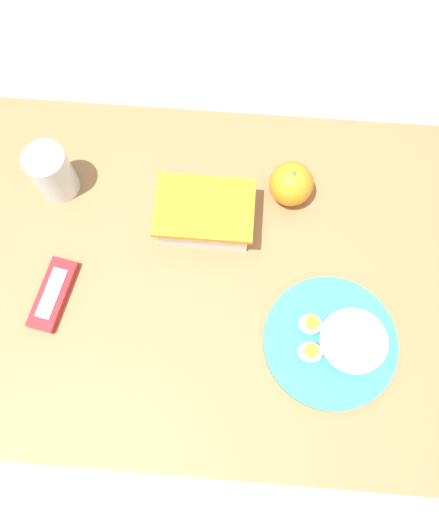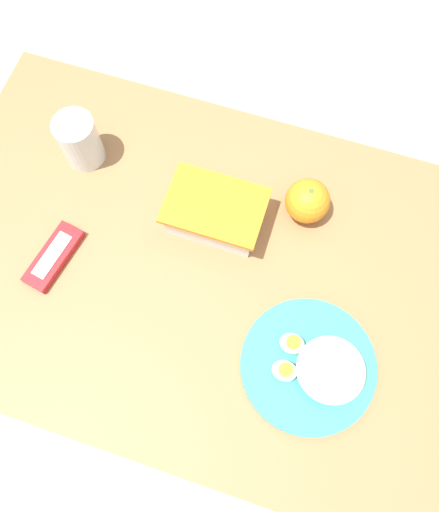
{
  "view_description": "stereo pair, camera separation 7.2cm",
  "coord_description": "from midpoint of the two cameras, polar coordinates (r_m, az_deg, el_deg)",
  "views": [
    {
      "loc": [
        0.02,
        -0.28,
        1.66
      ],
      "look_at": [
        -0.01,
        0.02,
        0.79
      ],
      "focal_mm": 35.0,
      "sensor_mm": 36.0,
      "label": 1
    },
    {
      "loc": [
        0.09,
        -0.27,
        1.66
      ],
      "look_at": [
        -0.01,
        0.02,
        0.79
      ],
      "focal_mm": 35.0,
      "sensor_mm": 36.0,
      "label": 2
    }
  ],
  "objects": [
    {
      "name": "ground_plane",
      "position": [
        1.68,
        -1.0,
        -9.77
      ],
      "size": [
        10.0,
        10.0,
        0.0
      ],
      "primitive_type": "plane",
      "color": "#B2A899"
    },
    {
      "name": "table",
      "position": [
        1.06,
        -1.56,
        -4.13
      ],
      "size": [
        1.16,
        0.72,
        0.76
      ],
      "color": "#996B42",
      "rests_on": "ground_plane"
    },
    {
      "name": "food_container",
      "position": [
        0.95,
        -3.83,
        4.45
      ],
      "size": [
        0.18,
        0.13,
        0.07
      ],
      "color": "white",
      "rests_on": "table"
    },
    {
      "name": "orange_fruit",
      "position": [
        0.97,
        6.1,
        7.96
      ],
      "size": [
        0.09,
        0.09,
        0.09
      ],
      "color": "orange",
      "rests_on": "table"
    },
    {
      "name": "rice_plate",
      "position": [
        0.91,
        11.11,
        -9.79
      ],
      "size": [
        0.24,
        0.24,
        0.06
      ],
      "color": "teal",
      "rests_on": "table"
    },
    {
      "name": "candy_bar",
      "position": [
        0.98,
        -20.48,
        -4.36
      ],
      "size": [
        0.07,
        0.14,
        0.02
      ],
      "color": "red",
      "rests_on": "table"
    },
    {
      "name": "drinking_glass",
      "position": [
        1.03,
        -20.52,
        8.71
      ],
      "size": [
        0.08,
        0.08,
        0.11
      ],
      "color": "silver",
      "rests_on": "table"
    }
  ]
}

